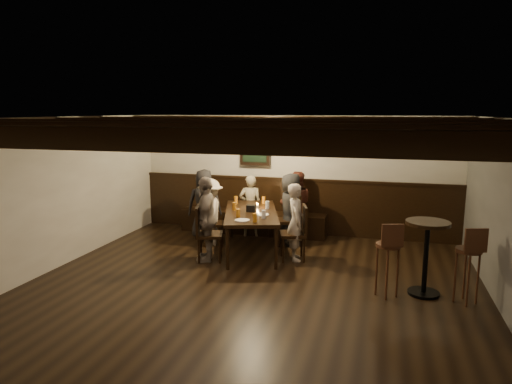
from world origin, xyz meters
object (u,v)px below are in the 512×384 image
(chair_left_near, at_px, (213,231))
(high_top_table, at_px, (426,247))
(chair_left_far, at_px, (209,244))
(person_bench_right, at_px, (296,205))
(person_left_near, at_px, (211,212))
(bar_stool_right, at_px, (467,275))
(dining_table, at_px, (251,215))
(chair_right_near, at_px, (289,229))
(chair_right_far, at_px, (294,243))
(person_bench_centre, at_px, (250,206))
(person_right_near, at_px, (291,209))
(person_left_far, at_px, (206,219))
(person_right_far, at_px, (296,222))
(bar_stool_left, at_px, (387,269))
(person_bench_left, at_px, (204,204))

(chair_left_near, distance_m, high_top_table, 3.94)
(chair_left_far, distance_m, person_bench_right, 2.14)
(chair_left_far, relative_size, person_bench_right, 0.70)
(chair_left_near, bearing_deg, person_left_near, -90.00)
(high_top_table, distance_m, bar_stool_right, 0.60)
(dining_table, bearing_deg, person_bench_right, 45.00)
(chair_right_near, relative_size, high_top_table, 0.94)
(bar_stool_right, bearing_deg, chair_right_far, 137.36)
(chair_left_near, distance_m, person_bench_centre, 1.00)
(chair_right_near, distance_m, person_left_near, 1.51)
(chair_left_near, relative_size, person_right_near, 0.64)
(person_left_far, bearing_deg, person_bench_right, 129.29)
(person_right_near, height_order, high_top_table, person_right_near)
(dining_table, distance_m, person_right_far, 0.88)
(chair_right_near, bearing_deg, person_bench_centre, 50.21)
(chair_right_far, distance_m, high_top_table, 2.27)
(chair_right_far, xyz_separation_m, person_bench_right, (-0.22, 1.34, 0.38))
(chair_left_near, distance_m, person_left_near, 0.37)
(dining_table, relative_size, person_right_near, 1.59)
(person_bench_right, bearing_deg, person_left_near, 15.26)
(person_left_near, distance_m, bar_stool_left, 3.58)
(person_bench_left, relative_size, bar_stool_right, 1.32)
(high_top_table, height_order, bar_stool_right, bar_stool_right)
(dining_table, xyz_separation_m, high_top_table, (2.83, -1.21, -0.00))
(chair_right_far, distance_m, person_bench_centre, 1.70)
(chair_left_near, bearing_deg, person_right_near, 90.00)
(high_top_table, relative_size, bar_stool_left, 0.99)
(chair_left_near, bearing_deg, high_top_table, 51.55)
(chair_right_near, height_order, bar_stool_left, bar_stool_left)
(dining_table, xyz_separation_m, bar_stool_right, (3.33, -1.36, -0.29))
(person_left_near, bearing_deg, bar_stool_right, 52.29)
(person_bench_right, relative_size, person_right_near, 0.98)
(person_bench_centre, relative_size, bar_stool_right, 1.18)
(chair_left_far, height_order, chair_right_near, chair_right_near)
(person_bench_left, xyz_separation_m, bar_stool_right, (4.46, -1.96, -0.30))
(chair_left_near, relative_size, chair_left_far, 0.92)
(person_left_near, xyz_separation_m, bar_stool_left, (3.18, -1.62, -0.24))
(chair_right_far, relative_size, person_left_near, 0.74)
(high_top_table, bearing_deg, dining_table, 156.89)
(dining_table, relative_size, person_bench_centre, 1.73)
(person_bench_centre, distance_m, bar_stool_left, 3.59)
(person_right_near, distance_m, bar_stool_left, 2.72)
(bar_stool_left, bearing_deg, chair_right_near, 114.02)
(person_bench_left, height_order, person_right_near, person_bench_left)
(dining_table, bearing_deg, bar_stool_right, -39.35)
(person_bench_right, xyz_separation_m, high_top_table, (2.23, -2.33, 0.01))
(person_bench_right, bearing_deg, chair_left_near, 15.54)
(person_bench_centre, distance_m, person_bench_right, 0.91)
(person_left_near, relative_size, person_right_near, 0.93)
(person_left_far, xyz_separation_m, bar_stool_right, (3.92, -0.71, -0.32))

